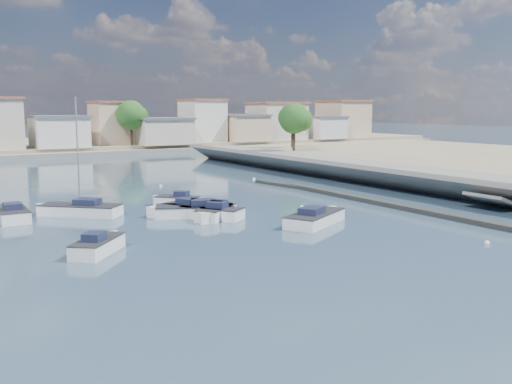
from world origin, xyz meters
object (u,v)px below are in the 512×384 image
motorboat_g (195,211)px  sailboat (77,210)px  motorboat_b (99,246)px  motorboat_f (176,202)px  motorboat_d (215,214)px  motorboat_h (317,218)px  motorboat_c (191,211)px  motorboat_e (12,214)px  motorboat_a (209,213)px

motorboat_g → sailboat: sailboat is taller
motorboat_b → motorboat_f: bearing=50.4°
motorboat_d → motorboat_h: size_ratio=0.69×
motorboat_f → motorboat_h: 12.94m
sailboat → motorboat_c: bearing=-34.4°
motorboat_c → motorboat_b: bearing=-141.5°
motorboat_c → motorboat_g: 0.35m
motorboat_f → motorboat_h: same height
motorboat_b → motorboat_e: (-2.57, 13.03, 0.00)m
motorboat_a → motorboat_b: size_ratio=1.19×
motorboat_e → motorboat_b: bearing=-78.9°
motorboat_a → motorboat_f: size_ratio=1.31×
motorboat_d → motorboat_h: same height
motorboat_d → motorboat_g: same height
motorboat_b → motorboat_d: 11.32m
motorboat_f → motorboat_g: 4.71m
motorboat_b → sailboat: size_ratio=0.44×
motorboat_c → sailboat: size_ratio=0.70×
motorboat_c → motorboat_g: (0.35, 0.03, 0.00)m
motorboat_h → sailboat: sailboat is taller
motorboat_e → motorboat_h: size_ratio=0.91×
motorboat_d → motorboat_f: same height
motorboat_d → sailboat: (-8.17, 6.61, 0.03)m
motorboat_a → motorboat_e: same height
motorboat_b → motorboat_h: same height
motorboat_a → motorboat_b: (-9.71, -5.78, -0.00)m
motorboat_e → sailboat: (4.38, -1.08, 0.03)m
motorboat_g → motorboat_h: bearing=-49.6°
motorboat_a → motorboat_f: 6.03m
motorboat_c → sailboat: (-7.10, 4.85, 0.03)m
motorboat_c → motorboat_f: bearing=79.9°
motorboat_b → motorboat_d: size_ratio=0.96×
motorboat_g → sailboat: 8.87m
motorboat_h → motorboat_d: bearing=135.1°
motorboat_e → sailboat: 4.51m
motorboat_c → motorboat_e: bearing=152.7°
motorboat_d → motorboat_b: bearing=-151.9°
motorboat_e → motorboat_c: bearing=-27.3°
motorboat_a → motorboat_e: bearing=149.4°
motorboat_b → motorboat_g: same height
motorboat_h → motorboat_b: bearing=-179.7°
motorboat_g → motorboat_h: 9.23m
motorboat_c → sailboat: sailboat is taller
motorboat_h → motorboat_c: bearing=132.1°
motorboat_h → motorboat_e: bearing=144.0°
sailboat → motorboat_a: bearing=-38.0°
motorboat_g → sailboat: bearing=147.1°
motorboat_c → motorboat_d: bearing=-58.7°
motorboat_c → motorboat_h: 9.44m
motorboat_f → motorboat_h: size_ratio=0.60×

